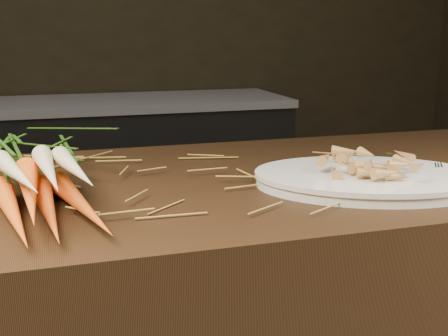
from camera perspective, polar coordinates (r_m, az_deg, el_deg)
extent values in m
cube|color=black|center=(3.02, -11.16, -1.45)|extent=(1.80, 0.60, 0.80)
cube|color=#99999E|center=(2.94, -11.54, 6.47)|extent=(1.82, 0.62, 0.04)
cone|color=#F14B08|center=(0.89, -20.67, -4.31)|extent=(0.10, 0.32, 0.04)
cone|color=#F14B08|center=(0.90, -17.46, -3.99)|extent=(0.07, 0.32, 0.04)
cone|color=#F14B08|center=(0.90, -14.28, -3.66)|extent=(0.11, 0.31, 0.04)
cone|color=#F14B08|center=(0.88, -19.13, -2.36)|extent=(0.06, 0.32, 0.04)
cone|color=beige|center=(0.89, -20.30, -0.58)|extent=(0.10, 0.29, 0.05)
cone|color=beige|center=(0.88, -17.38, -0.21)|extent=(0.06, 0.29, 0.05)
cone|color=beige|center=(0.90, -14.97, -0.06)|extent=(0.07, 0.29, 0.05)
ellipsoid|color=#2F6017|center=(1.15, -19.07, 1.55)|extent=(0.22, 0.29, 0.10)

